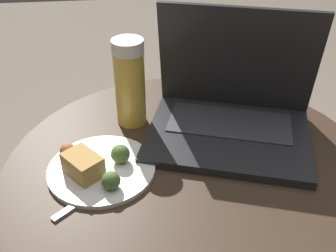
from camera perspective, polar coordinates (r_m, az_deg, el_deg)
The scene contains 5 objects.
table at distance 0.86m, azimuth 3.10°, elevation -11.70°, with size 0.74×0.74×0.56m.
laptop at distance 0.85m, azimuth 9.12°, elevation 2.31°, with size 0.40×0.35×0.26m.
beer_glass at distance 0.85m, azimuth -5.57°, elevation 6.28°, with size 0.07×0.07×0.20m.
snack_plate at distance 0.76m, azimuth -10.14°, elevation -5.82°, with size 0.21×0.21×0.05m.
fork at distance 0.74m, azimuth -9.06°, elevation -8.43°, with size 0.16×0.14×0.00m.
Camera 1 is at (-0.11, -0.59, 1.06)m, focal length 42.00 mm.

